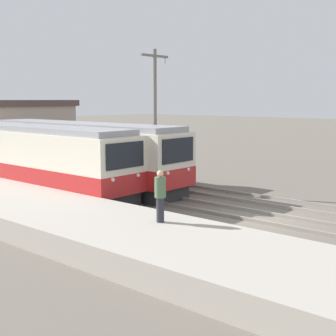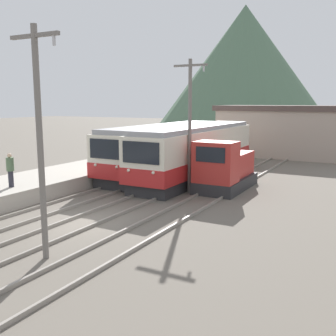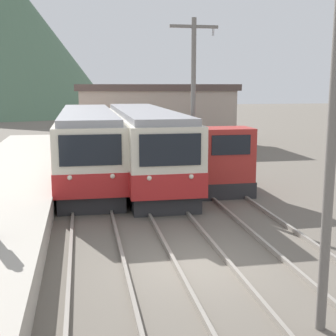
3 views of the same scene
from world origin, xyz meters
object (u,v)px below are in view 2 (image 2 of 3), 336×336
(catenary_mast_mid, at_px, (190,122))
(person_on_platform, at_px, (10,169))
(shunting_locomotive, at_px, (225,170))
(commuter_train_center, at_px, (197,153))
(catenary_mast_near, at_px, (40,136))
(commuter_train_left, at_px, (166,151))

(catenary_mast_mid, bearing_deg, person_on_platform, -137.08)
(shunting_locomotive, relative_size, person_on_platform, 2.92)
(commuter_train_center, height_order, catenary_mast_mid, catenary_mast_mid)
(shunting_locomotive, bearing_deg, catenary_mast_near, -96.68)
(commuter_train_center, bearing_deg, commuter_train_left, 168.82)
(person_on_platform, bearing_deg, catenary_mast_mid, 42.92)
(commuter_train_center, xyz_separation_m, person_on_platform, (-5.51, -10.92, 0.11))
(catenary_mast_near, xyz_separation_m, person_on_platform, (-7.02, 4.52, -2.28))
(commuter_train_center, relative_size, person_on_platform, 8.30)
(shunting_locomotive, height_order, catenary_mast_mid, catenary_mast_mid)
(catenary_mast_mid, distance_m, person_on_platform, 9.85)
(shunting_locomotive, bearing_deg, catenary_mast_mid, -131.18)
(shunting_locomotive, relative_size, catenary_mast_near, 0.68)
(shunting_locomotive, distance_m, person_on_platform, 11.85)
(shunting_locomotive, xyz_separation_m, catenary_mast_mid, (-1.49, -1.71, 2.86))
(commuter_train_left, height_order, catenary_mast_near, catenary_mast_near)
(commuter_train_left, relative_size, catenary_mast_near, 1.91)
(commuter_train_left, relative_size, person_on_platform, 8.16)
(commuter_train_left, bearing_deg, commuter_train_center, -11.18)
(commuter_train_left, xyz_separation_m, catenary_mast_mid, (4.31, -4.95, 2.41))
(commuter_train_center, distance_m, person_on_platform, 12.23)
(commuter_train_center, xyz_separation_m, catenary_mast_near, (1.51, -15.44, 2.39))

